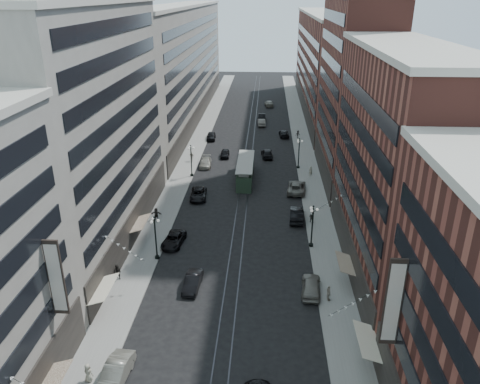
% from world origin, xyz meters
% --- Properties ---
extents(ground, '(220.00, 220.00, 0.00)m').
position_xyz_m(ground, '(0.00, 60.00, 0.00)').
color(ground, black).
rests_on(ground, ground).
extents(sidewalk_west, '(4.00, 180.00, 0.15)m').
position_xyz_m(sidewalk_west, '(-11.00, 70.00, 0.07)').
color(sidewalk_west, gray).
rests_on(sidewalk_west, ground).
extents(sidewalk_east, '(4.00, 180.00, 0.15)m').
position_xyz_m(sidewalk_east, '(11.00, 70.00, 0.07)').
color(sidewalk_east, gray).
rests_on(sidewalk_east, ground).
extents(rail_west, '(0.12, 180.00, 0.02)m').
position_xyz_m(rail_west, '(-0.70, 70.00, 0.01)').
color(rail_west, '#2D2D33').
rests_on(rail_west, ground).
extents(rail_east, '(0.12, 180.00, 0.02)m').
position_xyz_m(rail_east, '(0.70, 70.00, 0.01)').
color(rail_east, '#2D2D33').
rests_on(rail_east, ground).
extents(building_west_mid, '(8.00, 36.00, 28.00)m').
position_xyz_m(building_west_mid, '(-17.00, 33.00, 14.00)').
color(building_west_mid, gray).
rests_on(building_west_mid, ground).
extents(building_west_far, '(8.00, 90.00, 26.00)m').
position_xyz_m(building_west_far, '(-17.00, 96.00, 13.00)').
color(building_west_far, gray).
rests_on(building_west_far, ground).
extents(building_east_mid, '(8.00, 30.00, 24.00)m').
position_xyz_m(building_east_mid, '(17.00, 28.00, 12.00)').
color(building_east_mid, brown).
rests_on(building_east_mid, ground).
extents(building_east_tower, '(8.00, 26.00, 42.00)m').
position_xyz_m(building_east_tower, '(17.00, 56.00, 21.00)').
color(building_east_tower, brown).
rests_on(building_east_tower, ground).
extents(building_east_far, '(8.00, 72.00, 24.00)m').
position_xyz_m(building_east_far, '(17.00, 105.00, 12.00)').
color(building_east_far, brown).
rests_on(building_east_far, ground).
extents(lamppost_sw_far, '(1.03, 1.14, 5.52)m').
position_xyz_m(lamppost_sw_far, '(-9.20, 28.00, 3.10)').
color(lamppost_sw_far, black).
rests_on(lamppost_sw_far, sidewalk_west).
extents(lamppost_sw_mid, '(1.03, 1.14, 5.52)m').
position_xyz_m(lamppost_sw_mid, '(-9.20, 55.00, 3.10)').
color(lamppost_sw_mid, black).
rests_on(lamppost_sw_mid, sidewalk_west).
extents(lamppost_se_far, '(1.03, 1.14, 5.52)m').
position_xyz_m(lamppost_se_far, '(9.20, 32.00, 3.10)').
color(lamppost_se_far, black).
rests_on(lamppost_se_far, sidewalk_east).
extents(lamppost_se_mid, '(1.03, 1.14, 5.52)m').
position_xyz_m(lamppost_se_mid, '(9.20, 60.00, 3.10)').
color(lamppost_se_mid, black).
rests_on(lamppost_se_mid, sidewalk_east).
extents(streetcar, '(2.65, 11.99, 3.32)m').
position_xyz_m(streetcar, '(0.00, 54.10, 1.53)').
color(streetcar, '#243927').
rests_on(streetcar, ground).
extents(car_1, '(2.15, 5.12, 1.65)m').
position_xyz_m(car_1, '(-8.40, 9.16, 0.82)').
color(car_1, gray).
rests_on(car_1, ground).
extents(car_2, '(2.79, 5.09, 1.35)m').
position_xyz_m(car_2, '(-7.91, 31.64, 0.68)').
color(car_2, black).
rests_on(car_2, ground).
extents(car_4, '(2.38, 5.05, 1.67)m').
position_xyz_m(car_4, '(8.40, 22.36, 0.84)').
color(car_4, slate).
rests_on(car_4, ground).
extents(car_5, '(1.79, 4.52, 1.47)m').
position_xyz_m(car_5, '(-4.14, 22.54, 0.73)').
color(car_5, black).
rests_on(car_5, ground).
extents(pedestrian_1, '(0.92, 0.69, 1.67)m').
position_xyz_m(pedestrian_1, '(-10.53, 8.96, 0.99)').
color(pedestrian_1, '#9B9680').
rests_on(pedestrian_1, sidewalk_west).
extents(pedestrian_2, '(0.95, 0.67, 1.77)m').
position_xyz_m(pedestrian_2, '(-12.50, 23.45, 1.04)').
color(pedestrian_2, black).
rests_on(pedestrian_2, sidewalk_west).
extents(pedestrian_4, '(0.64, 1.06, 1.69)m').
position_xyz_m(pedestrian_4, '(10.04, 20.93, 1.00)').
color(pedestrian_4, gray).
rests_on(pedestrian_4, sidewalk_east).
extents(car_7, '(2.78, 5.36, 1.44)m').
position_xyz_m(car_7, '(-6.80, 45.94, 0.72)').
color(car_7, black).
rests_on(car_7, ground).
extents(car_8, '(2.38, 5.16, 1.46)m').
position_xyz_m(car_8, '(-7.51, 60.27, 0.73)').
color(car_8, gray).
rests_on(car_8, ground).
extents(car_9, '(2.04, 4.60, 1.54)m').
position_xyz_m(car_9, '(-8.40, 76.92, 0.77)').
color(car_9, black).
rests_on(car_9, ground).
extents(car_10, '(2.14, 5.31, 1.72)m').
position_xyz_m(car_10, '(7.80, 39.39, 0.86)').
color(car_10, black).
rests_on(car_10, ground).
extents(car_11, '(3.34, 6.18, 1.65)m').
position_xyz_m(car_11, '(8.32, 49.35, 0.82)').
color(car_11, '#68665D').
rests_on(car_11, ground).
extents(car_12, '(2.25, 4.94, 1.40)m').
position_xyz_m(car_12, '(7.22, 80.06, 0.70)').
color(car_12, black).
rests_on(car_12, ground).
extents(car_13, '(1.77, 4.12, 1.39)m').
position_xyz_m(car_13, '(-4.44, 65.68, 0.69)').
color(car_13, black).
rests_on(car_13, ground).
extents(car_14, '(1.99, 5.01, 1.62)m').
position_xyz_m(car_14, '(2.20, 89.06, 0.81)').
color(car_14, '#625E57').
rests_on(car_14, ground).
extents(pedestrian_5, '(1.61, 0.48, 1.74)m').
position_xyz_m(pedestrian_5, '(-11.55, 38.10, 1.02)').
color(pedestrian_5, black).
rests_on(pedestrian_5, sidewalk_west).
extents(pedestrian_6, '(1.16, 0.78, 1.81)m').
position_xyz_m(pedestrian_6, '(-10.37, 62.56, 1.05)').
color(pedestrian_6, '#9D9482').
rests_on(pedestrian_6, sidewalk_west).
extents(pedestrian_7, '(0.86, 0.70, 1.56)m').
position_xyz_m(pedestrian_7, '(9.78, 38.59, 0.93)').
color(pedestrian_7, black).
rests_on(pedestrian_7, sidewalk_east).
extents(pedestrian_8, '(0.69, 0.50, 1.77)m').
position_xyz_m(pedestrian_8, '(11.06, 56.03, 1.04)').
color(pedestrian_8, '#9F9884').
rests_on(pedestrian_8, sidewalk_east).
extents(pedestrian_9, '(1.15, 0.81, 1.65)m').
position_xyz_m(pedestrian_9, '(10.17, 78.74, 0.98)').
color(pedestrian_9, black).
rests_on(pedestrian_9, sidewalk_east).
extents(car_extra_0, '(2.63, 5.63, 1.59)m').
position_xyz_m(car_extra_0, '(3.97, 109.28, 0.80)').
color(car_extra_0, slate).
rests_on(car_extra_0, ground).
extents(car_extra_1, '(1.80, 4.87, 1.59)m').
position_xyz_m(car_extra_1, '(2.20, 94.51, 0.80)').
color(car_extra_1, black).
rests_on(car_extra_1, ground).
extents(car_extra_2, '(2.46, 5.08, 1.67)m').
position_xyz_m(car_extra_2, '(3.60, 65.98, 0.83)').
color(car_extra_2, black).
rests_on(car_extra_2, ground).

